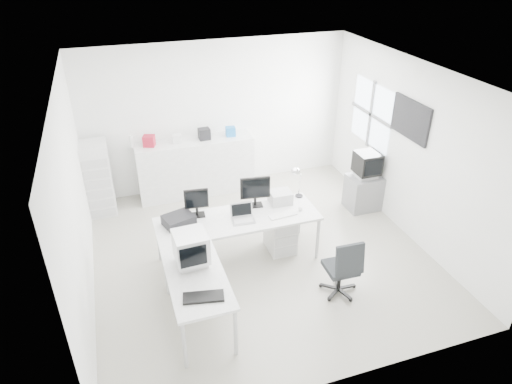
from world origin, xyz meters
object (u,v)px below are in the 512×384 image
object	(u,v)px
drawer_pedestal	(280,233)
lcd_monitor_small	(197,203)
tv_cabinet	(363,192)
crt_tv	(367,165)
laptop	(243,214)
crt_monitor	(191,248)
laser_printer	(280,197)
main_desk	(238,239)
sideboard	(196,167)
office_chair	(341,265)
inkjet_printer	(179,220)
lcd_monitor_large	(255,192)
filing_cabinet	(98,179)
side_desk	(198,300)

from	to	relation	value
drawer_pedestal	lcd_monitor_small	world-z (taller)	lcd_monitor_small
tv_cabinet	crt_tv	world-z (taller)	crt_tv
laptop	crt_monitor	world-z (taller)	crt_monitor
laptop	laser_printer	xyz separation A→B (m)	(0.70, 0.32, -0.02)
main_desk	sideboard	xyz separation A→B (m)	(-0.17, 2.27, 0.17)
laptop	office_chair	world-z (taller)	laptop
lcd_monitor_small	crt_tv	xyz separation A→B (m)	(3.13, 0.50, -0.11)
tv_cabinet	lcd_monitor_small	bearing A→B (deg)	-170.85
main_desk	inkjet_printer	world-z (taller)	inkjet_printer
lcd_monitor_large	inkjet_printer	bearing A→B (deg)	-165.16
crt_tv	filing_cabinet	bearing A→B (deg)	163.16
laptop	crt_tv	world-z (taller)	crt_tv
inkjet_printer	office_chair	xyz separation A→B (m)	(1.97, -1.25, -0.36)
laptop	sideboard	world-z (taller)	sideboard
side_desk	laser_printer	xyz separation A→B (m)	(1.60, 1.32, 0.47)
tv_cabinet	sideboard	size ratio (longest dim) A/B	0.29
tv_cabinet	inkjet_printer	bearing A→B (deg)	-169.20
laptop	inkjet_printer	bearing A→B (deg)	171.94
inkjet_printer	crt_tv	distance (m)	3.49
laser_printer	filing_cabinet	bearing A→B (deg)	145.84
laptop	crt_monitor	distance (m)	1.18
drawer_pedestal	lcd_monitor_large	distance (m)	0.80
laser_printer	crt_monitor	xyz separation A→B (m)	(-1.60, -1.07, 0.16)
office_chair	tv_cabinet	size ratio (longest dim) A/B	1.46
lcd_monitor_small	laptop	world-z (taller)	lcd_monitor_small
laptop	office_chair	size ratio (longest dim) A/B	0.40
side_desk	sideboard	world-z (taller)	sideboard
drawer_pedestal	crt_tv	world-z (taller)	crt_tv
drawer_pedestal	laptop	world-z (taller)	laptop
drawer_pedestal	inkjet_printer	distance (m)	1.64
lcd_monitor_large	crt_tv	bearing A→B (deg)	20.47
main_desk	crt_tv	xyz separation A→B (m)	(2.58, 0.75, 0.49)
main_desk	inkjet_printer	bearing A→B (deg)	173.29
office_chair	sideboard	size ratio (longest dim) A/B	0.43
filing_cabinet	lcd_monitor_small	bearing A→B (deg)	-53.65
main_desk	inkjet_printer	size ratio (longest dim) A/B	5.81
laser_printer	side_desk	bearing A→B (deg)	-139.29
laptop	filing_cabinet	world-z (taller)	filing_cabinet
lcd_monitor_small	filing_cabinet	distance (m)	2.34
lcd_monitor_small	tv_cabinet	world-z (taller)	lcd_monitor_small
drawer_pedestal	laser_printer	world-z (taller)	laser_printer
inkjet_printer	lcd_monitor_large	world-z (taller)	lcd_monitor_large
inkjet_printer	crt_monitor	xyz separation A→B (m)	(0.00, -0.95, 0.18)
sideboard	laptop	bearing A→B (deg)	-84.75
laptop	crt_tv	size ratio (longest dim) A/B	0.74
drawer_pedestal	sideboard	xyz separation A→B (m)	(-0.87, 2.22, 0.24)
tv_cabinet	crt_tv	bearing A→B (deg)	0.00
office_chair	drawer_pedestal	bearing A→B (deg)	111.09
inkjet_printer	tv_cabinet	world-z (taller)	inkjet_printer
crt_monitor	crt_tv	distance (m)	3.79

